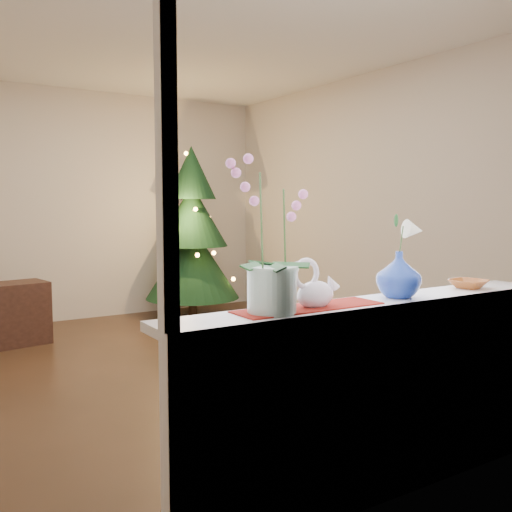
{
  "coord_description": "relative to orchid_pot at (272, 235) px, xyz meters",
  "views": [
    {
      "loc": [
        -1.88,
        -4.3,
        1.37
      ],
      "look_at": [
        -0.04,
        -1.4,
        1.05
      ],
      "focal_mm": 40.0,
      "sensor_mm": 36.0,
      "label": 1
    }
  ],
  "objects": [
    {
      "name": "ground",
      "position": [
        0.58,
        2.38,
        -1.24
      ],
      "size": [
        5.0,
        5.0,
        0.0
      ],
      "primitive_type": "plane",
      "color": "#342315",
      "rests_on": "ground"
    },
    {
      "name": "wall_back",
      "position": [
        0.58,
        4.88,
        0.11
      ],
      "size": [
        4.5,
        0.1,
        2.7
      ],
      "primitive_type": "cube",
      "color": "beige",
      "rests_on": "ground"
    },
    {
      "name": "wall_front",
      "position": [
        0.58,
        -0.12,
        0.11
      ],
      "size": [
        4.5,
        0.1,
        2.7
      ],
      "primitive_type": "cube",
      "color": "beige",
      "rests_on": "ground"
    },
    {
      "name": "wall_right",
      "position": [
        2.83,
        2.38,
        0.11
      ],
      "size": [
        0.1,
        5.0,
        2.7
      ],
      "primitive_type": "cube",
      "color": "beige",
      "rests_on": "ground"
    },
    {
      "name": "ceiling",
      "position": [
        0.58,
        2.38,
        1.46
      ],
      "size": [
        5.0,
        5.0,
        0.0
      ],
      "primitive_type": "plane",
      "color": "white",
      "rests_on": "wall_back"
    },
    {
      "name": "window_apron",
      "position": [
        0.58,
        -0.08,
        -0.8
      ],
      "size": [
        2.2,
        0.08,
        0.88
      ],
      "primitive_type": "cube",
      "color": "white",
      "rests_on": "ground"
    },
    {
      "name": "windowsill",
      "position": [
        0.58,
        0.01,
        -0.34
      ],
      "size": [
        2.2,
        0.26,
        0.04
      ],
      "primitive_type": "cube",
      "color": "white",
      "rests_on": "window_apron"
    },
    {
      "name": "window_frame",
      "position": [
        0.58,
        -0.09,
        0.46
      ],
      "size": [
        2.22,
        0.06,
        1.6
      ],
      "primitive_type": null,
      "color": "white",
      "rests_on": "windowsill"
    },
    {
      "name": "runner",
      "position": [
        0.2,
        0.01,
        -0.32
      ],
      "size": [
        0.7,
        0.2,
        0.01
      ],
      "primitive_type": "cube",
      "color": "maroon",
      "rests_on": "windowsill"
    },
    {
      "name": "orchid_pot",
      "position": [
        0.0,
        0.0,
        0.0
      ],
      "size": [
        0.28,
        0.28,
        0.65
      ],
      "primitive_type": null,
      "rotation": [
        0.0,
        0.0,
        -0.35
      ],
      "color": "white",
      "rests_on": "windowsill"
    },
    {
      "name": "swan",
      "position": [
        0.23,
        0.0,
        -0.22
      ],
      "size": [
        0.26,
        0.14,
        0.21
      ],
      "primitive_type": null,
      "rotation": [
        0.0,
        0.0,
        -0.12
      ],
      "color": "silver",
      "rests_on": "windowsill"
    },
    {
      "name": "blue_vase",
      "position": [
        0.74,
        0.01,
        -0.19
      ],
      "size": [
        0.29,
        0.29,
        0.26
      ],
      "primitive_type": "imported",
      "rotation": [
        0.0,
        0.0,
        0.2
      ],
      "color": "navy",
      "rests_on": "windowsill"
    },
    {
      "name": "lily",
      "position": [
        0.74,
        0.01,
        0.03
      ],
      "size": [
        0.14,
        0.08,
        0.19
      ],
      "primitive_type": null,
      "color": "beige",
      "rests_on": "blue_vase"
    },
    {
      "name": "paperweight",
      "position": [
        0.78,
        -0.02,
        -0.29
      ],
      "size": [
        0.09,
        0.09,
        0.07
      ],
      "primitive_type": "sphere",
      "rotation": [
        0.0,
        0.0,
        -0.43
      ],
      "color": "silver",
      "rests_on": "windowsill"
    },
    {
      "name": "amber_dish",
      "position": [
        1.28,
        0.02,
        -0.3
      ],
      "size": [
        0.19,
        0.19,
        0.04
      ],
      "primitive_type": "imported",
      "rotation": [
        0.0,
        0.0,
        0.19
      ],
      "color": "brown",
      "rests_on": "windowsill"
    },
    {
      "name": "xmas_tree",
      "position": [
        1.7,
        4.26,
        -0.22
      ],
      "size": [
        1.19,
        1.19,
        2.06
      ],
      "primitive_type": null,
      "rotation": [
        0.0,
        0.0,
        0.06
      ],
      "color": "black",
      "rests_on": "ground"
    },
    {
      "name": "side_table",
      "position": [
        -0.47,
        3.94,
        -0.94
      ],
      "size": [
        0.87,
        0.53,
        0.61
      ],
      "primitive_type": "cube",
      "rotation": [
        0.0,
        0.0,
        0.16
      ],
      "color": "black",
      "rests_on": "ground"
    }
  ]
}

